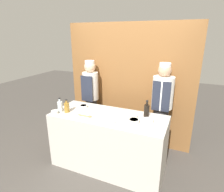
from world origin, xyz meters
TOP-DOWN VIEW (x-y plane):
  - ground_plane at (0.00, 0.00)m, footprint 14.00×14.00m
  - cabinet_wall at (0.00, 1.03)m, footprint 2.56×0.18m
  - counter at (0.00, 0.00)m, footprint 1.85×0.76m
  - sauce_bowl_white at (0.40, 0.08)m, footprint 0.11×0.11m
  - sauce_bowl_brown at (-0.54, 0.14)m, footprint 0.13×0.13m
  - sauce_bowl_purple at (-0.83, -0.28)m, footprint 0.11×0.11m
  - sauce_bowl_yellow at (0.45, -0.09)m, footprint 0.16×0.16m
  - sauce_bowl_orange at (0.64, 0.03)m, footprint 0.15×0.15m
  - cutting_board at (0.05, -0.13)m, footprint 0.30×0.26m
  - bottle_clear at (-0.80, -0.17)m, footprint 0.08×0.08m
  - bottle_soy at (0.56, 0.21)m, footprint 0.08×0.08m
  - bottle_vinegar at (-0.68, -0.15)m, footprint 0.09×0.09m
  - wooden_spoon at (-0.29, -0.18)m, footprint 0.24×0.04m
  - chef_left at (-0.72, 0.71)m, footprint 0.32×0.32m
  - chef_right at (0.72, 0.71)m, footprint 0.37×0.37m

SIDE VIEW (x-z plane):
  - ground_plane at x=0.00m, z-range 0.00..0.00m
  - counter at x=0.00m, z-range 0.00..0.95m
  - chef_left at x=-0.72m, z-range 0.09..1.79m
  - chef_right at x=0.72m, z-range 0.08..1.81m
  - cutting_board at x=0.05m, z-range 0.95..0.97m
  - wooden_spoon at x=-0.29m, z-range 0.95..0.97m
  - sauce_bowl_brown at x=-0.54m, z-range 0.95..0.99m
  - sauce_bowl_white at x=0.40m, z-range 0.95..0.99m
  - sauce_bowl_orange at x=0.64m, z-range 0.95..1.00m
  - sauce_bowl_purple at x=-0.83m, z-range 0.95..1.00m
  - sauce_bowl_yellow at x=0.45m, z-range 0.95..1.00m
  - bottle_vinegar at x=-0.68m, z-range 0.92..1.14m
  - bottle_clear at x=-0.80m, z-range 0.92..1.16m
  - bottle_soy at x=0.56m, z-range 0.92..1.18m
  - cabinet_wall at x=0.00m, z-range 0.00..2.40m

